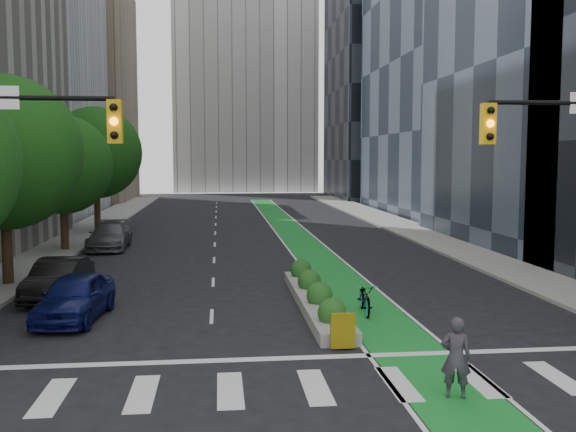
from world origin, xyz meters
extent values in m
plane|color=black|center=(0.00, 0.00, 0.00)|extent=(160.00, 160.00, 0.00)
cube|color=gray|center=(-11.80, 25.00, 0.07)|extent=(3.60, 90.00, 0.15)
cube|color=gray|center=(11.80, 25.00, 0.07)|extent=(3.60, 90.00, 0.15)
cube|color=#18842B|center=(3.00, 30.00, 0.01)|extent=(2.20, 70.00, 0.01)
cube|color=tan|center=(-20.00, 66.00, 13.00)|extent=(14.00, 16.00, 26.00)
cube|color=black|center=(20.00, 68.00, 14.00)|extent=(14.00, 18.00, 28.00)
cylinder|color=black|center=(-11.00, 12.00, 2.52)|extent=(0.44, 0.44, 5.04)
sphere|color=#0D3F0E|center=(-11.00, 12.00, 5.58)|extent=(6.40, 6.40, 6.40)
cylinder|color=black|center=(-11.00, 22.00, 2.24)|extent=(0.44, 0.44, 4.48)
sphere|color=#0D3F0E|center=(-11.00, 22.00, 4.96)|extent=(5.60, 5.60, 5.60)
cylinder|color=black|center=(-11.00, 32.00, 2.58)|extent=(0.44, 0.44, 5.15)
sphere|color=#0D3F0E|center=(-11.00, 32.00, 5.70)|extent=(6.60, 6.60, 6.60)
cube|color=gold|center=(-4.70, 0.50, 6.25)|extent=(0.34, 0.28, 1.05)
sphere|color=orange|center=(-4.70, 0.34, 6.25)|extent=(0.20, 0.20, 0.20)
cube|color=white|center=(-7.17, 0.47, 6.80)|extent=(0.55, 0.04, 0.55)
cube|color=gold|center=(4.70, 0.50, 6.25)|extent=(0.34, 0.28, 1.05)
sphere|color=orange|center=(4.70, 0.34, 6.25)|extent=(0.20, 0.20, 0.20)
cube|color=gray|center=(1.20, 7.00, 0.20)|extent=(1.20, 10.00, 0.40)
cube|color=yellow|center=(1.20, 1.80, 0.55)|extent=(0.70, 0.12, 1.00)
sphere|color=#194C19|center=(1.20, 3.50, 0.65)|extent=(0.90, 0.90, 0.90)
sphere|color=#194C19|center=(1.20, 6.00, 0.65)|extent=(0.90, 0.90, 0.90)
sphere|color=#194C19|center=(1.20, 8.50, 0.65)|extent=(0.90, 0.90, 0.90)
sphere|color=#194C19|center=(1.20, 11.00, 0.65)|extent=(0.90, 0.90, 0.90)
imported|color=gray|center=(2.78, 5.90, 0.53)|extent=(0.85, 2.08, 1.07)
imported|color=#38333E|center=(3.03, -2.00, 0.93)|extent=(0.77, 0.62, 1.86)
imported|color=#0D124E|center=(-7.00, 6.07, 0.78)|extent=(2.28, 4.72, 1.55)
imported|color=black|center=(-8.34, 9.42, 0.76)|extent=(1.89, 4.70, 1.52)
imported|color=#525457|center=(-8.63, 22.83, 0.78)|extent=(2.27, 5.39, 1.55)
camera|label=1|loc=(-2.21, -15.50, 5.40)|focal=40.00mm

